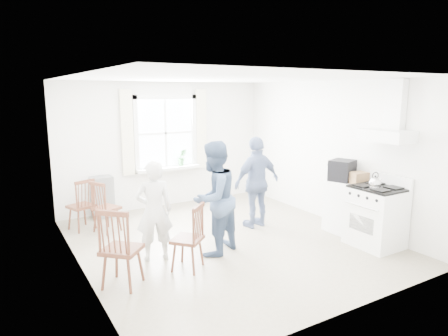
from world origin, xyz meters
TOP-DOWN VIEW (x-y plane):
  - room_shell at (0.00, 0.00)m, footprint 4.62×5.12m
  - window_assembly at (0.00, 2.45)m, footprint 1.88×0.24m
  - range_hood at (2.07, -1.35)m, footprint 0.45×0.76m
  - shelf_unit at (-1.40, 2.33)m, footprint 0.40×0.30m
  - gas_stove at (1.91, -1.35)m, footprint 0.68×0.76m
  - kettle at (1.77, -1.40)m, footprint 0.19×0.19m
  - low_cabinet at (1.98, -0.65)m, footprint 0.50×0.55m
  - stereo_stack at (1.96, -0.57)m, footprint 0.50×0.47m
  - cardboard_box at (2.03, -0.86)m, footprint 0.31×0.24m
  - windsor_chair_a at (-1.87, 1.73)m, footprint 0.50×0.49m
  - windsor_chair_b at (-1.98, -0.70)m, footprint 0.61×0.61m
  - windsor_chair_c at (-0.93, -0.68)m, footprint 0.54×0.54m
  - person_left at (-1.26, -0.07)m, footprint 0.63×0.63m
  - person_mid at (-0.41, -0.31)m, footprint 1.09×1.09m
  - person_right at (0.85, 0.36)m, footprint 1.03×1.03m
  - potted_plant at (0.31, 2.36)m, footprint 0.25×0.25m
  - windsor_chair_d at (-1.63, 1.42)m, footprint 0.51×0.51m

SIDE VIEW (x-z plane):
  - shelf_unit at x=-1.40m, z-range 0.00..0.80m
  - low_cabinet at x=1.98m, z-range 0.00..0.90m
  - gas_stove at x=1.91m, z-range -0.08..1.04m
  - windsor_chair_d at x=-1.63m, z-range 0.10..1.02m
  - windsor_chair_a at x=-1.87m, z-range 0.10..1.02m
  - windsor_chair_c at x=-0.93m, z-range 0.10..1.03m
  - windsor_chair_b at x=-1.98m, z-range 0.11..1.15m
  - person_left at x=-1.26m, z-range 0.00..1.45m
  - person_right at x=0.85m, z-range 0.00..1.63m
  - person_mid at x=-0.41m, z-range 0.00..1.70m
  - cardboard_box at x=2.03m, z-range 0.90..1.09m
  - potted_plant at x=0.31m, z-range 0.85..1.20m
  - kettle at x=1.77m, z-range 0.91..1.17m
  - stereo_stack at x=1.96m, z-range 0.90..1.26m
  - room_shell at x=0.00m, z-range -0.02..2.62m
  - window_assembly at x=0.00m, z-range 0.61..2.31m
  - range_hood at x=2.07m, z-range 1.43..2.37m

